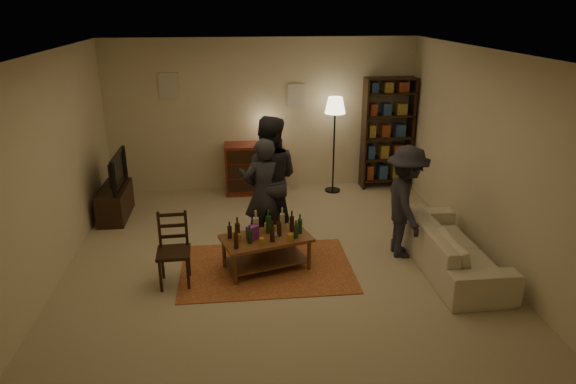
{
  "coord_description": "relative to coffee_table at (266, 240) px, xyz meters",
  "views": [
    {
      "loc": [
        -0.53,
        -6.07,
        3.24
      ],
      "look_at": [
        0.14,
        0.1,
        0.95
      ],
      "focal_mm": 32.0,
      "sensor_mm": 36.0,
      "label": 1
    }
  ],
  "objects": [
    {
      "name": "floor",
      "position": [
        0.17,
        0.17,
        -0.4
      ],
      "size": [
        6.0,
        6.0,
        0.0
      ],
      "primitive_type": "plane",
      "color": "#C6B793",
      "rests_on": "ground"
    },
    {
      "name": "room_shell",
      "position": [
        -0.48,
        3.15,
        1.41
      ],
      "size": [
        6.0,
        6.0,
        6.0
      ],
      "color": "beige",
      "rests_on": "ground"
    },
    {
      "name": "rug",
      "position": [
        0.01,
        -0.0,
        -0.4
      ],
      "size": [
        2.2,
        1.5,
        0.01
      ],
      "primitive_type": "cube",
      "color": "brown",
      "rests_on": "ground"
    },
    {
      "name": "coffee_table",
      "position": [
        0.0,
        0.0,
        0.0
      ],
      "size": [
        1.23,
        0.89,
        0.79
      ],
      "rotation": [
        0.0,
        0.0,
        0.29
      ],
      "color": "brown",
      "rests_on": "ground"
    },
    {
      "name": "dining_chair",
      "position": [
        -1.13,
        -0.2,
        0.07
      ],
      "size": [
        0.41,
        0.41,
        0.92
      ],
      "rotation": [
        0.0,
        0.0,
        0.04
      ],
      "color": "black",
      "rests_on": "ground"
    },
    {
      "name": "tv_stand",
      "position": [
        -2.27,
        1.97,
        -0.02
      ],
      "size": [
        0.4,
        1.0,
        1.06
      ],
      "color": "black",
      "rests_on": "ground"
    },
    {
      "name": "dresser",
      "position": [
        -0.02,
        2.89,
        0.07
      ],
      "size": [
        1.0,
        0.5,
        1.36
      ],
      "color": "brown",
      "rests_on": "ground"
    },
    {
      "name": "bookshelf",
      "position": [
        2.42,
        2.95,
        0.63
      ],
      "size": [
        0.9,
        0.34,
        2.02
      ],
      "color": "black",
      "rests_on": "ground"
    },
    {
      "name": "floor_lamp",
      "position": [
        1.41,
        2.79,
        1.06
      ],
      "size": [
        0.36,
        0.36,
        1.72
      ],
      "color": "black",
      "rests_on": "ground"
    },
    {
      "name": "sofa",
      "position": [
        2.37,
        -0.23,
        -0.1
      ],
      "size": [
        0.81,
        2.08,
        0.61
      ],
      "primitive_type": "imported",
      "rotation": [
        0.0,
        0.0,
        1.57
      ],
      "color": "beige",
      "rests_on": "ground"
    },
    {
      "name": "person_left",
      "position": [
        0.03,
        0.69,
        0.38
      ],
      "size": [
        0.63,
        0.48,
        1.56
      ],
      "primitive_type": "imported",
      "rotation": [
        0.0,
        0.0,
        3.35
      ],
      "color": "#282930",
      "rests_on": "ground"
    },
    {
      "name": "person_right",
      "position": [
        0.11,
        0.92,
        0.5
      ],
      "size": [
        1.01,
        0.86,
        1.81
      ],
      "primitive_type": "imported",
      "rotation": [
        0.0,
        0.0,
        2.93
      ],
      "color": "#24232A",
      "rests_on": "ground"
    },
    {
      "name": "person_by_sofa",
      "position": [
        1.87,
        0.21,
        0.36
      ],
      "size": [
        0.63,
        1.02,
        1.53
      ],
      "primitive_type": "imported",
      "rotation": [
        0.0,
        0.0,
        1.51
      ],
      "color": "#25252C",
      "rests_on": "ground"
    }
  ]
}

